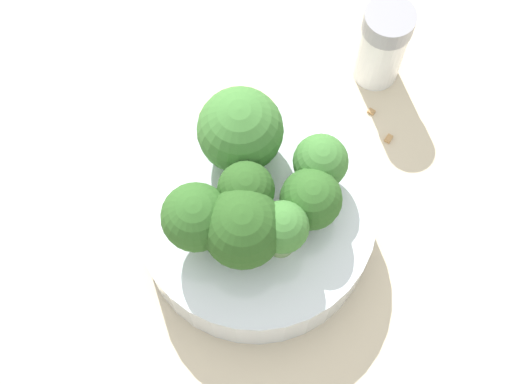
{
  "coord_description": "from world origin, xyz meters",
  "views": [
    {
      "loc": [
        0.04,
        0.16,
        0.49
      ],
      "look_at": [
        0.0,
        0.0,
        0.08
      ],
      "focal_mm": 50.0,
      "sensor_mm": 36.0,
      "label": 1
    }
  ],
  "objects": [
    {
      "name": "broccoli_floret_1",
      "position": [
        -0.05,
        -0.01,
        0.07
      ],
      "size": [
        0.04,
        0.04,
        0.04
      ],
      "color": "#84AD66",
      "rests_on": "bowl"
    },
    {
      "name": "almond_crumb_1",
      "position": [
        -0.12,
        -0.05,
        0.0
      ],
      "size": [
        0.01,
        0.01,
        0.01
      ],
      "primitive_type": "cube",
      "rotation": [
        0.0,
        0.0,
        0.78
      ],
      "color": "#AD7F4C",
      "rests_on": "ground_plane"
    },
    {
      "name": "pepper_shaker",
      "position": [
        -0.12,
        -0.11,
        0.04
      ],
      "size": [
        0.04,
        0.04,
        0.08
      ],
      "color": "silver",
      "rests_on": "ground_plane"
    },
    {
      "name": "almond_crumb_0",
      "position": [
        -0.11,
        -0.08,
        0.0
      ],
      "size": [
        0.01,
        0.01,
        0.01
      ],
      "primitive_type": "cube",
      "rotation": [
        0.0,
        0.0,
        5.45
      ],
      "color": "#AD7F4C",
      "rests_on": "ground_plane"
    },
    {
      "name": "broccoli_floret_3",
      "position": [
        0.01,
        0.02,
        0.08
      ],
      "size": [
        0.05,
        0.05,
        0.06
      ],
      "color": "#84AD66",
      "rests_on": "bowl"
    },
    {
      "name": "broccoli_floret_2",
      "position": [
        -0.03,
        0.01,
        0.07
      ],
      "size": [
        0.04,
        0.04,
        0.05
      ],
      "color": "#7A9E5B",
      "rests_on": "bowl"
    },
    {
      "name": "broccoli_floret_4",
      "position": [
        0.04,
        0.01,
        0.08
      ],
      "size": [
        0.04,
        0.04,
        0.06
      ],
      "color": "#8EB770",
      "rests_on": "bowl"
    },
    {
      "name": "broccoli_floret_0",
      "position": [
        0.01,
        -0.0,
        0.08
      ],
      "size": [
        0.04,
        0.04,
        0.06
      ],
      "color": "#8EB770",
      "rests_on": "bowl"
    },
    {
      "name": "bowl",
      "position": [
        0.0,
        0.0,
        0.02
      ],
      "size": [
        0.16,
        0.16,
        0.05
      ],
      "primitive_type": "cylinder",
      "color": "silver",
      "rests_on": "ground_plane"
    },
    {
      "name": "ground_plane",
      "position": [
        0.0,
        0.0,
        0.0
      ],
      "size": [
        3.0,
        3.0,
        0.0
      ],
      "primitive_type": "plane",
      "color": "beige"
    },
    {
      "name": "broccoli_floret_5",
      "position": [
        -0.01,
        0.03,
        0.08
      ],
      "size": [
        0.03,
        0.03,
        0.05
      ],
      "color": "#7A9E5B",
      "rests_on": "bowl"
    },
    {
      "name": "broccoli_floret_6",
      "position": [
        -0.0,
        -0.04,
        0.08
      ],
      "size": [
        0.06,
        0.06,
        0.06
      ],
      "color": "#8EB770",
      "rests_on": "bowl"
    }
  ]
}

